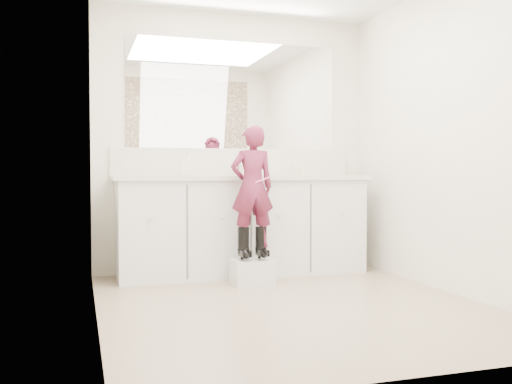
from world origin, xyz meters
name	(u,v)px	position (x,y,z in m)	size (l,w,h in m)	color
floor	(290,304)	(0.00, 0.00, 0.00)	(3.00, 3.00, 0.00)	#836856
wall_back	(234,142)	(0.00, 1.50, 1.20)	(2.60, 2.60, 0.00)	beige
wall_front	(413,108)	(0.00, -1.50, 1.20)	(2.60, 2.60, 0.00)	beige
wall_left	(95,127)	(-1.30, 0.00, 1.20)	(3.00, 3.00, 0.00)	beige
wall_right	(452,135)	(1.30, 0.00, 1.20)	(3.00, 3.00, 0.00)	beige
vanity_cabinet	(242,227)	(0.00, 1.23, 0.42)	(2.20, 0.55, 0.85)	silver
countertop	(243,178)	(0.00, 1.21, 0.87)	(2.28, 0.58, 0.04)	beige
backsplash	(235,162)	(0.00, 1.49, 1.02)	(2.28, 0.03, 0.25)	beige
mirror	(234,95)	(0.00, 1.49, 1.64)	(2.00, 0.02, 1.00)	white
dot_panel	(412,5)	(0.00, -1.49, 1.65)	(2.00, 0.01, 1.20)	#472819
faucet	(238,170)	(0.00, 1.38, 0.94)	(0.08, 0.08, 0.10)	silver
cup	(296,170)	(0.54, 1.29, 0.94)	(0.11, 0.11, 0.10)	beige
soap_bottle	(187,163)	(-0.49, 1.24, 1.00)	(0.10, 0.10, 0.21)	silver
step_stool	(252,272)	(-0.05, 0.75, 0.10)	(0.32, 0.27, 0.21)	silver
boot_left	(243,243)	(-0.13, 0.75, 0.34)	(0.10, 0.18, 0.27)	black
boot_right	(261,243)	(0.02, 0.75, 0.34)	(0.10, 0.18, 0.27)	black
toddler	(252,187)	(-0.05, 0.75, 0.80)	(0.36, 0.24, 0.99)	#A3325F
toothbrush	(262,180)	(0.02, 0.70, 0.86)	(0.01, 0.01, 0.14)	pink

